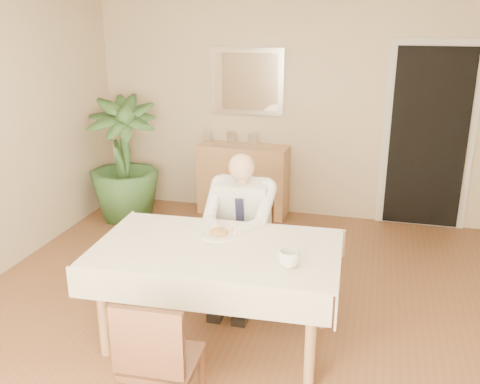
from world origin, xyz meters
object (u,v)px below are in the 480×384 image
(chair_far, at_px, (247,233))
(seated_man, at_px, (239,224))
(chair_near, at_px, (157,359))
(coffee_mug, at_px, (289,259))
(potted_palm, at_px, (123,159))
(sideboard, at_px, (243,180))
(dining_table, at_px, (217,257))

(chair_far, height_order, seated_man, seated_man)
(chair_near, bearing_deg, chair_far, 85.08)
(coffee_mug, bearing_deg, potted_palm, 135.27)
(sideboard, bearing_deg, coffee_mug, -67.31)
(seated_man, xyz_separation_m, potted_palm, (-1.77, 1.51, 0.02))
(dining_table, height_order, sideboard, sideboard)
(chair_far, relative_size, sideboard, 0.85)
(chair_far, bearing_deg, coffee_mug, -61.33)
(chair_near, distance_m, potted_palm, 3.50)
(seated_man, height_order, potted_palm, potted_palm)
(chair_far, xyz_separation_m, coffee_mug, (0.54, -1.06, 0.31))
(seated_man, distance_m, sideboard, 2.08)
(seated_man, relative_size, potted_palm, 0.88)
(seated_man, height_order, coffee_mug, seated_man)
(dining_table, distance_m, potted_palm, 2.75)
(chair_near, bearing_deg, dining_table, 83.29)
(dining_table, relative_size, sideboard, 1.68)
(seated_man, bearing_deg, dining_table, -90.00)
(chair_far, bearing_deg, dining_table, -88.36)
(chair_near, bearing_deg, coffee_mug, 48.98)
(chair_far, relative_size, chair_near, 1.03)
(sideboard, bearing_deg, potted_palm, -156.56)
(dining_table, xyz_separation_m, seated_man, (-0.00, 0.59, 0.02))
(dining_table, distance_m, coffee_mug, 0.58)
(seated_man, bearing_deg, sideboard, 103.39)
(chair_near, relative_size, potted_palm, 0.60)
(sideboard, bearing_deg, seated_man, -74.04)
(coffee_mug, distance_m, sideboard, 2.98)
(chair_far, xyz_separation_m, potted_palm, (-1.77, 1.23, 0.21))
(chair_far, xyz_separation_m, sideboard, (-0.48, 1.72, -0.08))
(chair_near, xyz_separation_m, potted_palm, (-1.70, 3.05, 0.23))
(coffee_mug, bearing_deg, chair_far, 117.02)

